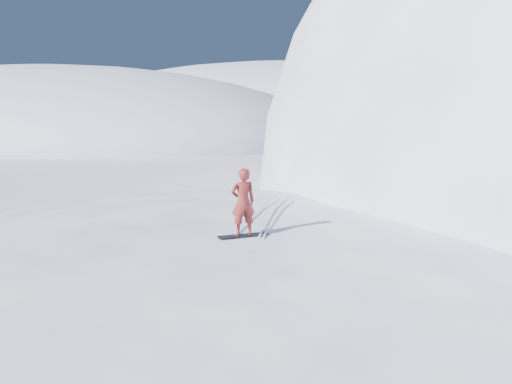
# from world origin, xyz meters

# --- Properties ---
(ground) EXTENTS (400.00, 400.00, 0.00)m
(ground) POSITION_xyz_m (0.00, 0.00, 0.00)
(ground) COLOR white
(ground) RESTS_ON ground
(near_ridge) EXTENTS (36.00, 28.00, 4.80)m
(near_ridge) POSITION_xyz_m (1.00, 3.00, 0.00)
(near_ridge) COLOR white
(near_ridge) RESTS_ON ground
(far_ridge_a) EXTENTS (120.00, 70.00, 28.00)m
(far_ridge_a) POSITION_xyz_m (-70.00, 60.00, 0.00)
(far_ridge_a) COLOR white
(far_ridge_a) RESTS_ON ground
(far_ridge_c) EXTENTS (140.00, 90.00, 36.00)m
(far_ridge_c) POSITION_xyz_m (-40.00, 110.00, 0.00)
(far_ridge_c) COLOR white
(far_ridge_c) RESTS_ON ground
(wind_bumps) EXTENTS (16.00, 14.40, 1.00)m
(wind_bumps) POSITION_xyz_m (-0.56, 2.12, 0.00)
(wind_bumps) COLOR white
(wind_bumps) RESTS_ON ground
(snowboard) EXTENTS (1.33, 1.16, 0.02)m
(snowboard) POSITION_xyz_m (-0.67, 1.23, 2.41)
(snowboard) COLOR black
(snowboard) RESTS_ON near_ridge
(snowboarder) EXTENTS (0.84, 0.80, 1.93)m
(snowboarder) POSITION_xyz_m (-0.67, 1.23, 3.39)
(snowboarder) COLOR maroon
(snowboarder) RESTS_ON snowboard
(board_tracks) EXTENTS (1.77, 5.94, 0.04)m
(board_tracks) POSITION_xyz_m (-0.91, 4.12, 2.42)
(board_tracks) COLOR silver
(board_tracks) RESTS_ON ground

